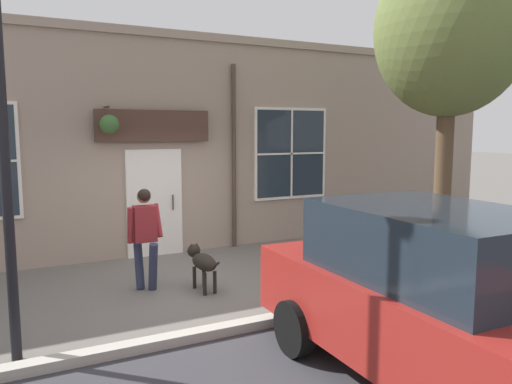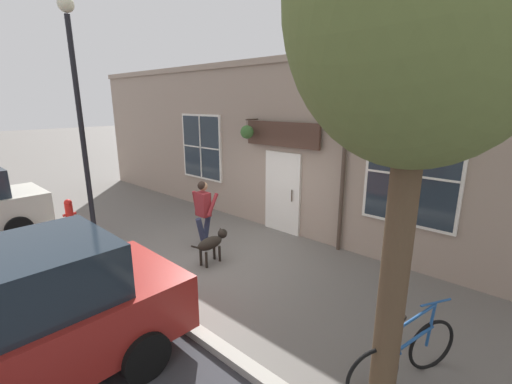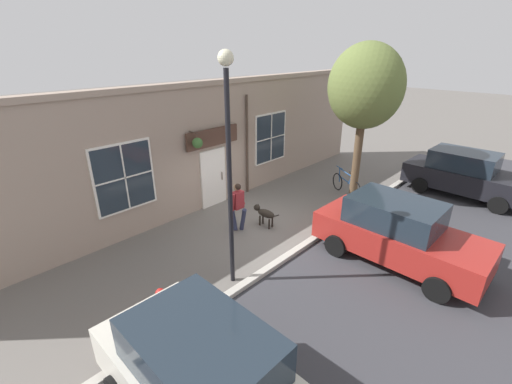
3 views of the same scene
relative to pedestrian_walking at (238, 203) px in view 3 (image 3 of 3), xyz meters
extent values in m
plane|color=#66605B|center=(0.14, 0.69, -0.94)|extent=(90.00, 90.00, 0.00)
cube|color=#B2ADA3|center=(2.14, 0.69, -0.88)|extent=(0.20, 28.00, 0.12)
cube|color=#38383D|center=(7.14, 0.69, -0.94)|extent=(10.00, 28.00, 0.01)
cube|color=gray|center=(-2.21, 0.69, 1.18)|extent=(0.30, 18.00, 4.23)
cube|color=gray|center=(-2.21, 0.69, 3.37)|extent=(0.42, 18.00, 0.16)
cube|color=white|center=(-2.04, 0.73, 0.11)|extent=(0.10, 1.10, 2.10)
cube|color=#232D38|center=(-2.01, 0.73, 0.06)|extent=(0.03, 0.90, 1.90)
cylinder|color=#47382D|center=(-1.95, 1.08, 0.11)|extent=(0.03, 0.03, 0.30)
cube|color=#4C3328|center=(-1.94, 0.73, 1.61)|extent=(0.08, 2.20, 0.60)
cylinder|color=#47382D|center=(-1.98, 2.42, 0.96)|extent=(0.09, 0.09, 3.81)
cylinder|color=#47382D|center=(-1.82, -0.16, 1.94)|extent=(0.44, 0.04, 0.04)
cylinder|color=#47382D|center=(-1.64, -0.16, 1.76)|extent=(0.01, 0.01, 0.34)
cone|color=#2D2823|center=(-1.64, -0.16, 1.54)|extent=(0.32, 0.32, 0.18)
sphere|color=#3D6B33|center=(-1.64, -0.16, 1.63)|extent=(0.34, 0.34, 0.34)
cube|color=white|center=(-2.04, -2.52, 1.01)|extent=(0.08, 1.82, 2.02)
cube|color=#232D38|center=(-2.01, -2.52, 1.01)|extent=(0.03, 1.70, 1.90)
cube|color=white|center=(-1.99, -2.52, 1.01)|extent=(0.04, 0.04, 1.90)
cube|color=white|center=(-1.99, -2.52, 1.01)|extent=(0.04, 1.70, 0.04)
cube|color=white|center=(-2.04, 3.83, 1.01)|extent=(0.08, 1.82, 2.02)
cube|color=#232D38|center=(-2.01, 3.83, 1.01)|extent=(0.03, 1.70, 1.90)
cube|color=white|center=(-1.99, 3.83, 1.01)|extent=(0.04, 0.04, 1.90)
cube|color=white|center=(-1.99, 3.83, 1.01)|extent=(0.04, 1.70, 0.04)
cylinder|color=#282D47|center=(-0.13, -0.08, -0.56)|extent=(0.29, 0.14, 0.77)
cylinder|color=#282D47|center=(0.14, 0.08, -0.56)|extent=(0.29, 0.14, 0.77)
cube|color=maroon|center=(0.00, 0.00, 0.10)|extent=(0.23, 0.35, 0.56)
sphere|color=#936B4C|center=(-0.02, 0.00, 0.52)|extent=(0.21, 0.21, 0.21)
sphere|color=black|center=(0.01, 0.00, 0.55)|extent=(0.20, 0.20, 0.20)
cylinder|color=maroon|center=(0.04, -0.23, 0.10)|extent=(0.16, 0.09, 0.57)
cylinder|color=maroon|center=(-0.09, 0.23, 0.12)|extent=(0.33, 0.10, 0.52)
ellipsoid|color=black|center=(0.48, 0.78, -0.48)|extent=(0.66, 0.32, 0.25)
cylinder|color=black|center=(0.30, 0.68, -0.77)|extent=(0.06, 0.06, 0.34)
cylinder|color=black|center=(0.28, 0.85, -0.77)|extent=(0.06, 0.06, 0.34)
cylinder|color=black|center=(0.68, 0.71, -0.77)|extent=(0.06, 0.06, 0.34)
cylinder|color=black|center=(0.67, 0.88, -0.77)|extent=(0.06, 0.06, 0.34)
sphere|color=black|center=(0.10, 0.75, -0.39)|extent=(0.21, 0.21, 0.21)
cone|color=black|center=(-0.01, 0.75, -0.41)|extent=(0.11, 0.10, 0.09)
cone|color=black|center=(0.11, 0.71, -0.29)|extent=(0.06, 0.06, 0.07)
cone|color=black|center=(0.11, 0.81, -0.29)|extent=(0.06, 0.06, 0.07)
cylinder|color=black|center=(0.88, 0.81, -0.43)|extent=(0.21, 0.05, 0.14)
cylinder|color=brown|center=(1.36, 4.86, 0.67)|extent=(0.29, 0.29, 3.22)
ellipsoid|color=olive|center=(1.36, 4.86, 3.20)|extent=(2.64, 2.37, 2.90)
sphere|color=olive|center=(1.34, 5.04, 2.74)|extent=(1.68, 1.68, 1.68)
torus|color=black|center=(0.51, 5.12, -0.61)|extent=(0.64, 0.37, 0.70)
torus|color=black|center=(1.49, 4.79, -0.61)|extent=(0.64, 0.37, 0.70)
cylinder|color=#1E4C8C|center=(1.00, 4.95, -0.41)|extent=(0.94, 0.35, 0.21)
cylinder|color=#1E4C8C|center=(1.17, 4.90, -0.27)|extent=(0.23, 0.11, 0.47)
cylinder|color=#1E4C8C|center=(0.95, 4.97, -0.09)|extent=(0.79, 0.30, 0.18)
cylinder|color=#1E4C8C|center=(0.58, 5.10, -0.29)|extent=(0.11, 0.07, 0.58)
cylinder|color=#1E4C8C|center=(0.55, 5.11, 0.01)|extent=(0.42, 0.24, 0.03)
ellipsoid|color=black|center=(1.17, 4.90, -0.01)|extent=(0.27, 0.17, 0.10)
cube|color=#1E2833|center=(3.95, -4.52, 0.47)|extent=(2.26, 1.59, 0.68)
cylinder|color=black|center=(2.85, -3.62, -0.63)|extent=(0.62, 0.19, 0.62)
cube|color=maroon|center=(4.36, 1.70, -0.25)|extent=(4.33, 1.84, 0.76)
cube|color=#1E2833|center=(4.15, 1.71, 0.47)|extent=(2.26, 1.59, 0.68)
cylinder|color=black|center=(5.71, 2.56, -0.63)|extent=(0.62, 0.19, 0.62)
cylinder|color=black|center=(5.68, 0.80, -0.63)|extent=(0.62, 0.19, 0.62)
cylinder|color=black|center=(3.04, 2.61, -0.63)|extent=(0.62, 0.19, 0.62)
cylinder|color=black|center=(3.01, 0.85, -0.63)|extent=(0.62, 0.19, 0.62)
cube|color=black|center=(4.43, 7.93, -0.25)|extent=(4.33, 1.84, 0.76)
cube|color=#1E2833|center=(4.21, 7.93, 0.47)|extent=(2.26, 1.59, 0.68)
cylinder|color=black|center=(5.77, 8.78, -0.63)|extent=(0.62, 0.19, 0.62)
cylinder|color=black|center=(5.74, 7.02, -0.63)|extent=(0.62, 0.19, 0.62)
cylinder|color=black|center=(3.11, 8.83, -0.63)|extent=(0.62, 0.19, 0.62)
cylinder|color=black|center=(3.08, 7.07, -0.63)|extent=(0.62, 0.19, 0.62)
cylinder|color=black|center=(1.74, -1.88, 1.57)|extent=(0.11, 0.11, 5.02)
sphere|color=beige|center=(1.74, -1.88, 4.26)|extent=(0.32, 0.32, 0.32)
cylinder|color=red|center=(1.61, -3.80, -0.63)|extent=(0.20, 0.20, 0.62)
sphere|color=red|center=(1.61, -3.80, -0.27)|extent=(0.20, 0.20, 0.20)
cylinder|color=red|center=(1.73, -3.80, -0.60)|extent=(0.10, 0.07, 0.07)
cylinder|color=red|center=(1.49, -3.80, -0.60)|extent=(0.10, 0.07, 0.07)
camera|label=1|loc=(7.49, -1.92, 1.54)|focal=35.00mm
camera|label=2|loc=(4.74, 5.97, 2.36)|focal=24.00mm
camera|label=3|loc=(6.99, -6.60, 4.45)|focal=24.00mm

